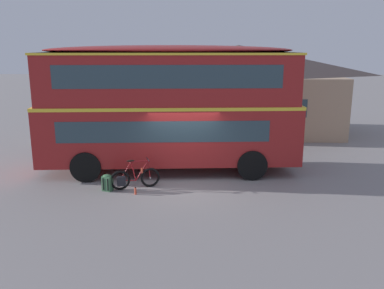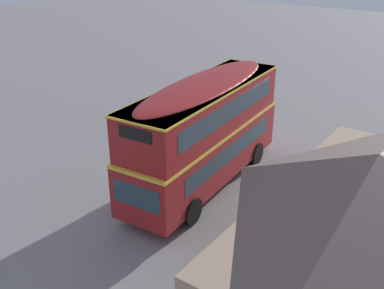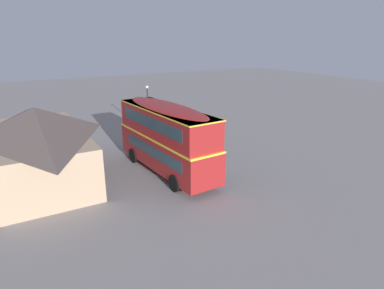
% 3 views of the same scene
% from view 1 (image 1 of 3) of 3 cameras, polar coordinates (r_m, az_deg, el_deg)
% --- Properties ---
extents(ground_plane, '(120.00, 120.00, 0.00)m').
position_cam_1_polar(ground_plane, '(14.37, -1.17, -5.44)').
color(ground_plane, gray).
extents(double_decker_bus, '(9.80, 3.11, 4.79)m').
position_cam_1_polar(double_decker_bus, '(15.17, -3.23, 5.83)').
color(double_decker_bus, black).
rests_on(double_decker_bus, ground).
extents(touring_bicycle, '(1.65, 0.79, 1.02)m').
position_cam_1_polar(touring_bicycle, '(13.79, -8.33, -4.79)').
color(touring_bicycle, black).
rests_on(touring_bicycle, ground).
extents(backpack_on_ground, '(0.38, 0.36, 0.57)m').
position_cam_1_polar(backpack_on_ground, '(13.80, -11.95, -5.29)').
color(backpack_on_ground, '#386642').
rests_on(backpack_on_ground, ground).
extents(water_bottle_red_squeeze, '(0.07, 0.07, 0.26)m').
position_cam_1_polar(water_bottle_red_squeeze, '(13.34, -8.06, -6.56)').
color(water_bottle_red_squeeze, '#D84C33').
rests_on(water_bottle_red_squeeze, ground).
extents(pub_building, '(11.37, 5.91, 4.84)m').
position_cam_1_polar(pub_building, '(22.85, 6.47, 7.97)').
color(pub_building, tan).
rests_on(pub_building, ground).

